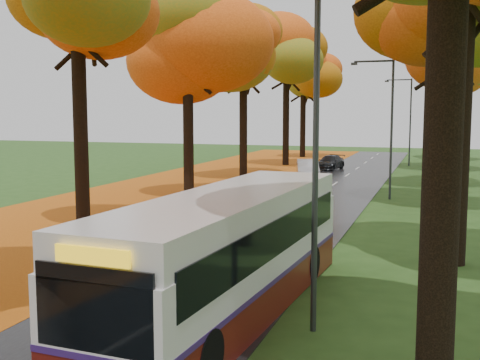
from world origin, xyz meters
The scene contains 13 objects.
road centered at (0.00, 25.00, 0.02)m, with size 6.50×90.00×0.04m, color black.
centre_line centered at (0.00, 25.00, 0.04)m, with size 0.12×90.00×0.01m, color silver.
leaf_verge centered at (-9.00, 25.00, 0.01)m, with size 12.00×90.00×0.02m, color #8C360C.
leaf_drift centered at (-3.05, 25.00, 0.04)m, with size 0.90×90.00×0.01m, color orange.
trees_left centered at (-7.18, 27.06, 9.53)m, with size 9.20×74.00×13.88m.
trees_right centered at (7.19, 26.91, 9.69)m, with size 9.30×74.20×13.96m.
streetlamp_near centered at (3.95, 8.00, 4.71)m, with size 2.45×0.18×8.00m.
streetlamp_mid centered at (3.95, 30.00, 4.71)m, with size 2.45×0.18×8.00m.
streetlamp_far centered at (3.95, 52.00, 4.71)m, with size 2.45×0.18×8.00m.
bus centered at (1.92, 8.58, 1.62)m, with size 3.34×11.62×3.02m.
car_white centered at (-2.10, 28.66, 0.75)m, with size 1.69×4.19×1.43m, color white.
car_silver centered at (-2.35, 38.09, 0.77)m, with size 1.55×4.45×1.46m, color #A9ACB2.
car_dark centered at (-2.15, 46.31, 0.63)m, with size 1.66×4.07×1.18m, color black.
Camera 1 is at (6.86, -5.39, 5.12)m, focal length 45.00 mm.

